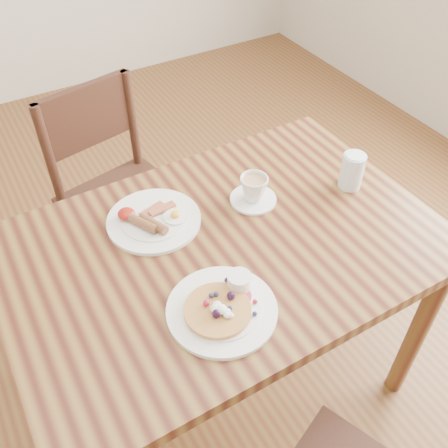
{
  "coord_description": "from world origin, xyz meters",
  "views": [
    {
      "loc": [
        -0.48,
        -0.82,
        1.74
      ],
      "look_at": [
        0.0,
        0.0,
        0.82
      ],
      "focal_mm": 40.0,
      "sensor_mm": 36.0,
      "label": 1
    }
  ],
  "objects_px": {
    "dining_table": "(224,266)",
    "chair_far": "(118,190)",
    "pancake_plate": "(223,307)",
    "water_glass": "(352,171)",
    "teacup_saucer": "(254,190)",
    "breakfast_plate": "(153,220)"
  },
  "relations": [
    {
      "from": "dining_table",
      "to": "chair_far",
      "type": "bearing_deg",
      "value": 97.46
    },
    {
      "from": "pancake_plate",
      "to": "water_glass",
      "type": "relative_size",
      "value": 2.37
    },
    {
      "from": "pancake_plate",
      "to": "teacup_saucer",
      "type": "height_order",
      "value": "teacup_saucer"
    },
    {
      "from": "breakfast_plate",
      "to": "pancake_plate",
      "type": "bearing_deg",
      "value": -87.19
    },
    {
      "from": "teacup_saucer",
      "to": "water_glass",
      "type": "distance_m",
      "value": 0.31
    },
    {
      "from": "pancake_plate",
      "to": "teacup_saucer",
      "type": "distance_m",
      "value": 0.42
    },
    {
      "from": "chair_far",
      "to": "water_glass",
      "type": "relative_size",
      "value": 7.73
    },
    {
      "from": "dining_table",
      "to": "pancake_plate",
      "type": "height_order",
      "value": "pancake_plate"
    },
    {
      "from": "dining_table",
      "to": "pancake_plate",
      "type": "xyz_separation_m",
      "value": [
        -0.12,
        -0.2,
        0.11
      ]
    },
    {
      "from": "dining_table",
      "to": "teacup_saucer",
      "type": "xyz_separation_m",
      "value": [
        0.16,
        0.11,
        0.14
      ]
    },
    {
      "from": "dining_table",
      "to": "water_glass",
      "type": "height_order",
      "value": "water_glass"
    },
    {
      "from": "water_glass",
      "to": "teacup_saucer",
      "type": "bearing_deg",
      "value": 162.65
    },
    {
      "from": "dining_table",
      "to": "breakfast_plate",
      "type": "height_order",
      "value": "breakfast_plate"
    },
    {
      "from": "breakfast_plate",
      "to": "teacup_saucer",
      "type": "height_order",
      "value": "teacup_saucer"
    },
    {
      "from": "teacup_saucer",
      "to": "water_glass",
      "type": "height_order",
      "value": "water_glass"
    },
    {
      "from": "pancake_plate",
      "to": "teacup_saucer",
      "type": "relative_size",
      "value": 1.93
    },
    {
      "from": "chair_far",
      "to": "pancake_plate",
      "type": "distance_m",
      "value": 0.9
    },
    {
      "from": "dining_table",
      "to": "teacup_saucer",
      "type": "relative_size",
      "value": 8.57
    },
    {
      "from": "chair_far",
      "to": "breakfast_plate",
      "type": "relative_size",
      "value": 3.26
    },
    {
      "from": "teacup_saucer",
      "to": "breakfast_plate",
      "type": "bearing_deg",
      "value": 168.02
    },
    {
      "from": "breakfast_plate",
      "to": "water_glass",
      "type": "relative_size",
      "value": 2.37
    },
    {
      "from": "pancake_plate",
      "to": "water_glass",
      "type": "height_order",
      "value": "water_glass"
    }
  ]
}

